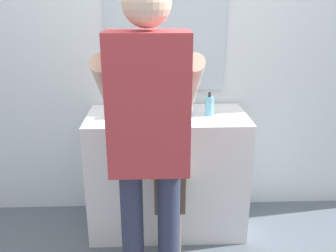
{
  "coord_description": "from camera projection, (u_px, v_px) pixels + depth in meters",
  "views": [
    {
      "loc": [
        -0.09,
        -2.12,
        1.67
      ],
      "look_at": [
        0.0,
        0.15,
        0.86
      ],
      "focal_mm": 38.95,
      "sensor_mm": 36.0,
      "label": 1
    }
  ],
  "objects": [
    {
      "name": "back_wall",
      "position": [
        166.0,
        43.0,
        2.69
      ],
      "size": [
        4.4,
        0.1,
        2.7
      ],
      "color": "silver",
      "rests_on": "ground"
    },
    {
      "name": "child_toddler",
      "position": [
        170.0,
        193.0,
        2.3
      ],
      "size": [
        0.26,
        0.26,
        0.84
      ],
      "color": "#6B5B4C",
      "rests_on": "ground"
    },
    {
      "name": "soap_bottle",
      "position": [
        209.0,
        106.0,
        2.51
      ],
      "size": [
        0.06,
        0.06,
        0.17
      ],
      "color": "#66B2D1",
      "rests_on": "vanity_cabinet"
    },
    {
      "name": "vanity_cabinet",
      "position": [
        167.0,
        172.0,
        2.69
      ],
      "size": [
        1.12,
        0.54,
        0.89
      ],
      "primitive_type": "cube",
      "color": "white",
      "rests_on": "ground"
    },
    {
      "name": "ground_plane",
      "position": [
        169.0,
        248.0,
        2.56
      ],
      "size": [
        14.0,
        14.0,
        0.0
      ],
      "primitive_type": "plane",
      "color": "slate"
    },
    {
      "name": "faucet",
      "position": [
        166.0,
        96.0,
        2.7
      ],
      "size": [
        0.18,
        0.14,
        0.18
      ],
      "color": "#B7BABF",
      "rests_on": "vanity_cabinet"
    },
    {
      "name": "toothbrush_cup",
      "position": [
        114.0,
        110.0,
        2.46
      ],
      "size": [
        0.07,
        0.07,
        0.21
      ],
      "color": "#4C8EB2",
      "rests_on": "vanity_cabinet"
    },
    {
      "name": "sink_basin",
      "position": [
        167.0,
        108.0,
        2.5
      ],
      "size": [
        0.35,
        0.35,
        0.11
      ],
      "color": "silver",
      "rests_on": "vanity_cabinet"
    },
    {
      "name": "adult_parent",
      "position": [
        149.0,
        124.0,
        1.85
      ],
      "size": [
        0.55,
        0.57,
        1.76
      ],
      "color": "#2D334C",
      "rests_on": "ground"
    }
  ]
}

